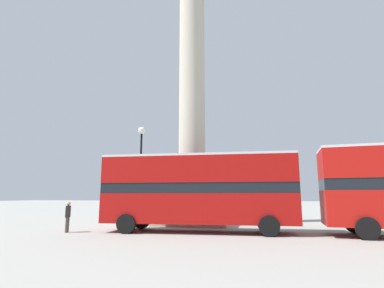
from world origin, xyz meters
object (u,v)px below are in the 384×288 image
Objects in this scene: street_lamp at (141,162)px; bus_b at (198,189)px; monument_column at (192,114)px; pedestrian_near_lamp at (68,215)px; equestrian_statue at (354,200)px.

bus_b is at bearing -32.85° from street_lamp.
monument_column is 7.73m from bus_b.
monument_column is 3.31× the size of street_lamp.
monument_column is 13.85× the size of pedestrian_near_lamp.
street_lamp is at bearing 136.12° from pedestrian_near_lamp.
street_lamp is at bearing -174.73° from equestrian_statue.
pedestrian_near_lamp is (-17.13, -12.12, -0.70)m from equestrian_statue.
pedestrian_near_lamp is at bearing -170.39° from bus_b.
street_lamp is 6.20m from pedestrian_near_lamp.
monument_column is at bearing -176.12° from equestrian_statue.
street_lamp reaches higher than pedestrian_near_lamp.
pedestrian_near_lamp is (-2.02, -4.81, -3.35)m from street_lamp.
pedestrian_near_lamp is at bearing -112.83° from street_lamp.
street_lamp reaches higher than equestrian_statue.
street_lamp is 4.19× the size of pedestrian_near_lamp.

